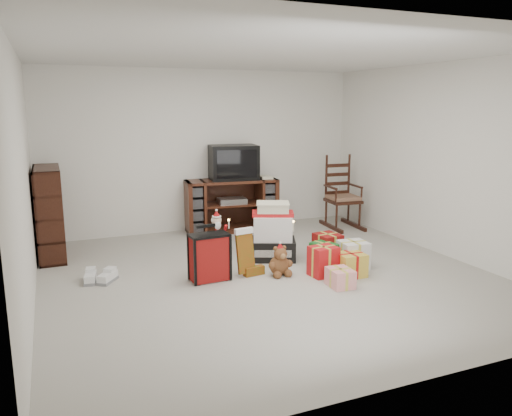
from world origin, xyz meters
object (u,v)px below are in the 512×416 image
Objects in this scene: rocking_chair at (341,202)px; red_suitcase at (209,257)px; bookshelf at (50,214)px; crt_television at (233,162)px; gift_cluster at (336,260)px; sneaker_pair at (99,277)px; santa_figurine at (278,240)px; teddy_bear at (280,262)px; tv_stand at (231,205)px; mrs_claus_figurine at (217,236)px; gift_pile at (273,235)px.

rocking_chair is 3.22m from red_suitcase.
crt_television is at bearing 9.39° from bookshelf.
rocking_chair is 1.04× the size of gift_cluster.
santa_figurine is at bearing 21.00° from sneaker_pair.
crt_television is (1.06, 2.12, 0.81)m from red_suitcase.
santa_figurine is 0.87m from gift_cluster.
santa_figurine reaches higher than teddy_bear.
santa_figurine is (1.08, 0.48, -0.03)m from red_suitcase.
santa_figurine reaches higher than gift_cluster.
gift_cluster is (0.48, -2.37, -0.27)m from tv_stand.
bookshelf is 1.86× the size of santa_figurine.
mrs_claus_figurine is (-0.37, 1.21, 0.07)m from teddy_bear.
sneaker_pair is (-2.19, -1.67, -0.36)m from tv_stand.
bookshelf reaches higher than sneaker_pair.
tv_stand is at bearing 170.11° from rocking_chair.
crt_television is (0.07, 1.64, 0.76)m from gift_pile.
teddy_bear is 0.61× the size of mrs_claus_figurine.
sneaker_pair is at bearing -158.16° from mrs_claus_figurine.
rocking_chair is 3.49× the size of teddy_bear.
tv_stand is at bearing -157.55° from crt_television.
gift_pile is at bearing 21.89° from red_suitcase.
crt_television reaches higher than bookshelf.
mrs_claus_figurine is at bearing -113.35° from crt_television.
red_suitcase reaches higher than gift_cluster.
gift_cluster is at bearing -13.93° from red_suitcase.
crt_television reaches higher than santa_figurine.
bookshelf is at bearing -175.66° from rocking_chair.
mrs_claus_figurine is 0.73× the size of crt_television.
tv_stand is 1.20m from mrs_claus_figurine.
tv_stand is 1.27× the size of gift_cluster.
mrs_claus_figurine reaches higher than gift_cluster.
gift_pile reaches higher than sneaker_pair.
rocking_chair is at bearing 37.08° from sneaker_pair.
gift_pile reaches higher than santa_figurine.
santa_figurine is (0.09, 0.01, -0.07)m from gift_pile.
rocking_chair reaches higher than bookshelf.
gift_pile is 2.09× the size of teddy_bear.
sneaker_pair is at bearing 156.01° from red_suitcase.
rocking_chair reaches higher than mrs_claus_figurine.
teddy_bear is (0.81, -0.13, -0.12)m from red_suitcase.
mrs_claus_figurine is (-0.64, 0.59, -0.02)m from santa_figurine.
crt_television reaches higher than teddy_bear.
tv_stand reaches higher than gift_cluster.
tv_stand reaches higher than mrs_claus_figurine.
rocking_chair is 1.87m from crt_television.
gift_pile reaches higher than mrs_claus_figurine.
red_suitcase is 0.81× the size of crt_television.
crt_television reaches higher than gift_pile.
rocking_chair is 4.12m from sneaker_pair.
teddy_bear is at bearing 3.78° from sneaker_pair.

